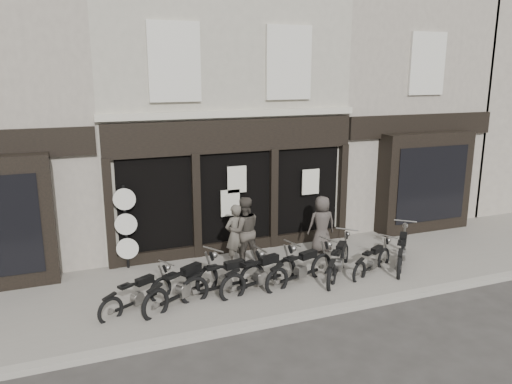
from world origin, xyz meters
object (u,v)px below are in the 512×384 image
object	(u,v)px
motorcycle_6	(372,263)
man_right	(322,224)
motorcycle_4	(301,271)
motorcycle_5	(339,264)
man_centre	(244,231)
motorcycle_3	(261,277)
motorcycle_0	(137,297)
motorcycle_7	(402,254)
motorcycle_2	(225,281)
advert_sign_post	(126,231)
man_left	(235,235)
motorcycle_1	(184,289)

from	to	relation	value
motorcycle_6	man_right	world-z (taller)	man_right
motorcycle_4	motorcycle_5	xyz separation A→B (m)	(1.09, 0.05, 0.01)
man_right	man_centre	bearing A→B (deg)	7.45
man_centre	motorcycle_3	bearing A→B (deg)	87.37
motorcycle_0	motorcycle_6	size ratio (longest dim) A/B	1.03
motorcycle_7	motorcycle_6	bearing A→B (deg)	138.25
motorcycle_3	motorcycle_7	distance (m)	4.09
motorcycle_2	man_right	distance (m)	3.83
man_right	advert_sign_post	bearing A→B (deg)	-1.81
motorcycle_3	man_left	xyz separation A→B (m)	(-0.05, 1.68, 0.52)
motorcycle_7	motorcycle_1	bearing A→B (deg)	131.58
motorcycle_4	motorcycle_5	distance (m)	1.10
motorcycle_1	advert_sign_post	world-z (taller)	advert_sign_post
man_left	motorcycle_4	bearing A→B (deg)	107.26
motorcycle_5	motorcycle_4	bearing A→B (deg)	135.56
man_left	man_right	world-z (taller)	man_left
man_left	advert_sign_post	distance (m)	2.83
motorcycle_3	motorcycle_7	size ratio (longest dim) A/B	1.19
motorcycle_3	motorcycle_6	distance (m)	3.08
man_centre	man_right	bearing A→B (deg)	-174.80
motorcycle_3	motorcycle_6	xyz separation A→B (m)	(3.08, -0.07, -0.08)
motorcycle_0	advert_sign_post	distance (m)	2.53
motorcycle_1	motorcycle_2	bearing A→B (deg)	-25.05
motorcycle_3	motorcycle_7	bearing A→B (deg)	-14.90
motorcycle_3	man_right	size ratio (longest dim) A/B	1.35
motorcycle_7	man_right	size ratio (longest dim) A/B	1.14
motorcycle_3	motorcycle_7	world-z (taller)	motorcycle_3
motorcycle_1	motorcycle_3	distance (m)	1.87
man_left	man_right	bearing A→B (deg)	164.74
motorcycle_0	man_left	bearing A→B (deg)	1.04
motorcycle_1	motorcycle_5	size ratio (longest dim) A/B	1.15
motorcycle_5	man_right	size ratio (longest dim) A/B	1.10
motorcycle_5	motorcycle_6	bearing A→B (deg)	-55.40
motorcycle_1	motorcycle_7	bearing A→B (deg)	-30.18
man_right	motorcycle_2	bearing A→B (deg)	31.96
motorcycle_0	man_right	xyz separation A→B (m)	(5.44, 1.65, 0.57)
motorcycle_0	motorcycle_2	bearing A→B (deg)	-28.42
motorcycle_4	motorcycle_5	size ratio (longest dim) A/B	1.17
motorcycle_0	motorcycle_6	distance (m)	5.95
motorcycle_5	man_left	world-z (taller)	man_left
motorcycle_2	man_centre	bearing A→B (deg)	47.31
motorcycle_1	motorcycle_7	distance (m)	5.96
motorcycle_7	man_centre	bearing A→B (deg)	108.20
motorcycle_1	man_left	bearing A→B (deg)	12.24
motorcycle_3	advert_sign_post	world-z (taller)	advert_sign_post
man_centre	man_right	distance (m)	2.38
motorcycle_6	motorcycle_1	bearing A→B (deg)	151.99
motorcycle_0	motorcycle_4	size ratio (longest dim) A/B	0.84
motorcycle_4	advert_sign_post	world-z (taller)	advert_sign_post
advert_sign_post	motorcycle_2	bearing A→B (deg)	-39.30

